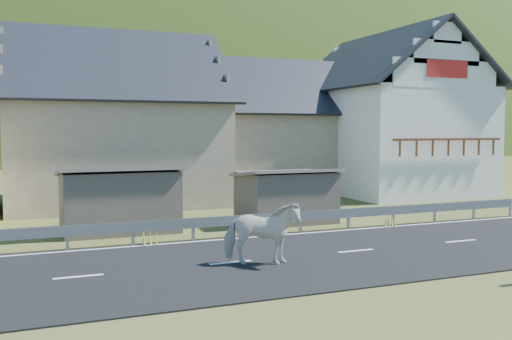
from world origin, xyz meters
name	(u,v)px	position (x,y,z in m)	size (l,w,h in m)	color
ground	(231,264)	(0.00, 0.00, 0.00)	(160.00, 160.00, 0.00)	#38421B
road	(231,263)	(0.00, 0.00, 0.02)	(60.00, 7.00, 0.04)	black
lane_markings	(231,262)	(0.00, 0.00, 0.04)	(60.00, 6.60, 0.01)	silver
guardrail	(193,223)	(0.00, 3.68, 0.56)	(28.10, 0.09, 0.75)	#93969B
shed_left	(119,201)	(-2.00, 6.50, 1.10)	(4.30, 3.30, 2.40)	brown
shed_right	(286,197)	(4.50, 6.00, 1.00)	(3.80, 2.90, 2.20)	brown
house_stone_a	(111,111)	(-1.00, 15.00, 4.63)	(10.80, 9.80, 8.90)	gray
house_stone_b	(276,121)	(9.00, 17.00, 4.24)	(9.80, 8.80, 8.10)	gray
house_white	(388,107)	(15.00, 14.00, 5.06)	(8.80, 10.80, 9.70)	white
mountain	(59,203)	(5.00, 180.00, -20.00)	(440.00, 280.00, 260.00)	#2B3A12
horse	(262,233)	(0.70, -0.54, 0.90)	(2.04, 0.93, 1.72)	beige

